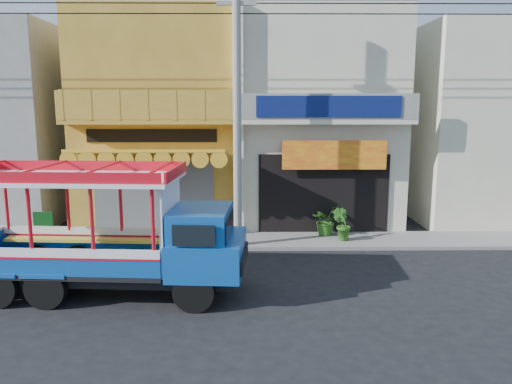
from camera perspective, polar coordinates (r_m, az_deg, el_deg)
ground at (r=13.21m, az=1.99°, el=-10.49°), size 90.00×90.00×0.00m
sidewalk at (r=16.99m, az=1.38°, el=-5.58°), size 30.00×2.00×0.12m
shophouse_left at (r=20.61m, az=-10.27°, el=8.41°), size 6.00×7.50×8.24m
shophouse_right at (r=20.49m, az=6.70°, el=8.49°), size 6.00×6.75×8.24m
party_pilaster at (r=17.22m, az=-2.02°, el=7.93°), size 0.35×0.30×8.00m
filler_building_right at (r=22.52m, az=24.77°, el=7.00°), size 6.00×6.00×7.60m
utility_pole at (r=15.67m, az=-1.63°, el=11.50°), size 28.00×0.26×9.00m
songthaew_truck at (r=12.44m, az=-14.74°, el=-4.71°), size 6.95×2.66×3.18m
green_sign at (r=18.08m, az=-23.08°, el=-3.88°), size 0.64×0.30×0.99m
potted_plant_a at (r=17.53m, az=7.94°, el=-3.20°), size 1.24×1.26×1.05m
potted_plant_b at (r=16.95m, az=9.79°, el=-3.67°), size 0.74×0.68×1.07m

